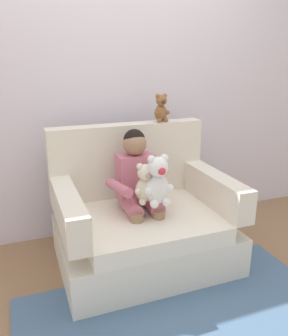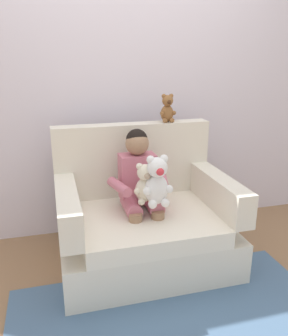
{
  "view_description": "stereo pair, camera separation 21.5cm",
  "coord_description": "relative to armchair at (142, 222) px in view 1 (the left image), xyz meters",
  "views": [
    {
      "loc": [
        -0.81,
        -2.15,
        1.49
      ],
      "look_at": [
        -0.02,
        -0.05,
        0.77
      ],
      "focal_mm": 37.22,
      "sensor_mm": 36.0,
      "label": 1
    },
    {
      "loc": [
        -0.61,
        -2.21,
        1.49
      ],
      "look_at": [
        -0.02,
        -0.05,
        0.77
      ],
      "focal_mm": 37.22,
      "sensor_mm": 36.0,
      "label": 2
    }
  ],
  "objects": [
    {
      "name": "plush_cream",
      "position": [
        -0.02,
        -0.12,
        0.35
      ],
      "size": [
        0.17,
        0.14,
        0.29
      ],
      "rotation": [
        0.0,
        0.0,
        0.12
      ],
      "color": "silver",
      "rests_on": "armchair"
    },
    {
      "name": "ground_plane",
      "position": [
        0.0,
        -0.05,
        -0.31
      ],
      "size": [
        8.0,
        8.0,
        0.0
      ],
      "primitive_type": "plane",
      "color": "#936D4C"
    },
    {
      "name": "armchair",
      "position": [
        0.0,
        0.0,
        0.0
      ],
      "size": [
        1.23,
        0.9,
        0.99
      ],
      "color": "silver",
      "rests_on": "ground"
    },
    {
      "name": "seated_child",
      "position": [
        -0.02,
        0.02,
        0.32
      ],
      "size": [
        0.45,
        0.39,
        0.82
      ],
      "rotation": [
        0.0,
        0.0,
        0.15
      ],
      "color": "#C66B7F",
      "rests_on": "armchair"
    },
    {
      "name": "floor_rug",
      "position": [
        0.0,
        -0.74,
        -0.31
      ],
      "size": [
        1.92,
        1.15,
        0.01
      ],
      "primitive_type": "cube",
      "color": "slate",
      "rests_on": "ground"
    },
    {
      "name": "plush_white",
      "position": [
        0.04,
        -0.18,
        0.38
      ],
      "size": [
        0.21,
        0.17,
        0.35
      ],
      "rotation": [
        0.0,
        0.0,
        0.29
      ],
      "color": "white",
      "rests_on": "armchair"
    },
    {
      "name": "plush_brown_on_backrest",
      "position": [
        0.28,
        0.32,
        0.78
      ],
      "size": [
        0.13,
        0.11,
        0.22
      ],
      "rotation": [
        0.0,
        0.0,
        -0.03
      ],
      "color": "brown",
      "rests_on": "armchair"
    },
    {
      "name": "back_wall",
      "position": [
        0.0,
        0.65,
        0.99
      ],
      "size": [
        6.0,
        0.1,
        2.6
      ],
      "primitive_type": "cube",
      "color": "silver",
      "rests_on": "ground"
    }
  ]
}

